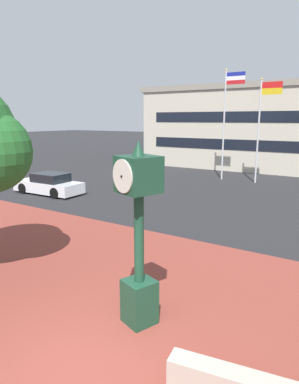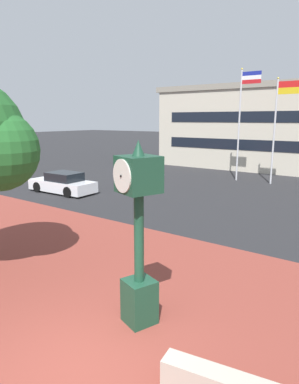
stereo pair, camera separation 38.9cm
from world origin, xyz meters
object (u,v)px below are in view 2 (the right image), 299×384
flagpole_primary (241,117)px  flagpole_secondary (277,123)px  car_street_near (63,183)px  street_clock (139,234)px

flagpole_primary → flagpole_secondary: size_ratio=1.11×
car_street_near → flagpole_secondary: bearing=-44.7°
car_street_near → flagpole_primary: size_ratio=0.56×
flagpole_primary → car_street_near: bearing=-124.2°
car_street_near → flagpole_primary: (7.15, 10.54, 4.06)m
flagpole_secondary → flagpole_primary: bearing=-180.0°
street_clock → car_street_near: size_ratio=0.92×
car_street_near → flagpole_secondary: flagpole_secondary is taller
car_street_near → flagpole_secondary: 14.79m
street_clock → flagpole_secondary: (-2.64, 18.77, 2.13)m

